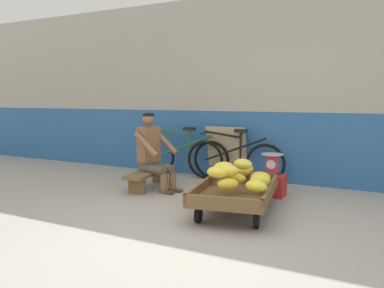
% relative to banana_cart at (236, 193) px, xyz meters
% --- Properties ---
extents(ground_plane, '(80.00, 80.00, 0.00)m').
position_rel_banana_cart_xyz_m(ground_plane, '(-0.16, -0.96, -0.24)').
color(ground_plane, '#A39E93').
extents(back_wall, '(16.00, 0.30, 3.04)m').
position_rel_banana_cart_xyz_m(back_wall, '(-0.16, 2.04, 1.28)').
color(back_wall, '#2D609E').
rests_on(back_wall, ground).
extents(banana_cart, '(1.08, 1.57, 0.36)m').
position_rel_banana_cart_xyz_m(banana_cart, '(0.00, 0.00, 0.00)').
color(banana_cart, brown).
rests_on(banana_cart, ground).
extents(banana_pile, '(0.93, 1.24, 0.27)m').
position_rel_banana_cart_xyz_m(banana_pile, '(0.03, -0.01, 0.23)').
color(banana_pile, yellow).
rests_on(banana_pile, banana_cart).
extents(low_bench, '(0.44, 1.13, 0.27)m').
position_rel_banana_cart_xyz_m(low_bench, '(-1.64, 0.60, -0.04)').
color(low_bench, brown).
rests_on(low_bench, ground).
extents(vendor_seated, '(0.72, 0.57, 1.14)m').
position_rel_banana_cart_xyz_m(vendor_seated, '(-1.55, 0.58, 0.33)').
color(vendor_seated, brown).
rests_on(vendor_seated, ground).
extents(plastic_crate, '(0.36, 0.28, 0.30)m').
position_rel_banana_cart_xyz_m(plastic_crate, '(0.14, 0.98, -0.09)').
color(plastic_crate, red).
rests_on(plastic_crate, ground).
extents(weighing_scale, '(0.30, 0.30, 0.29)m').
position_rel_banana_cart_xyz_m(weighing_scale, '(0.14, 0.98, 0.21)').
color(weighing_scale, '#28282D').
rests_on(weighing_scale, plastic_crate).
extents(bicycle_near_left, '(1.66, 0.48, 0.86)m').
position_rel_banana_cart_xyz_m(bicycle_near_left, '(-1.63, 1.68, 0.11)').
color(bicycle_near_left, black).
rests_on(bicycle_near_left, ground).
extents(bicycle_far_left, '(1.66, 0.48, 0.86)m').
position_rel_banana_cart_xyz_m(bicycle_far_left, '(-0.69, 1.68, 0.11)').
color(bicycle_far_left, black).
rests_on(bicycle_far_left, ground).
extents(sign_board, '(0.70, 0.23, 0.88)m').
position_rel_banana_cart_xyz_m(sign_board, '(-0.89, 1.84, 0.20)').
color(sign_board, '#C6B289').
rests_on(sign_board, ground).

